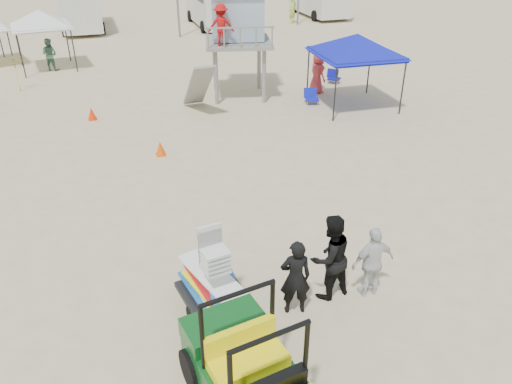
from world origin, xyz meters
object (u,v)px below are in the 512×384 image
object	(u,v)px
canopy_blue	(357,37)
utility_cart	(252,372)
man_left	(295,277)
lifeguard_tower	(235,19)
surf_trailer	(216,287)

from	to	relation	value
canopy_blue	utility_cart	bearing A→B (deg)	-123.25
man_left	lifeguard_tower	world-z (taller)	lifeguard_tower
man_left	surf_trailer	bearing A→B (deg)	0.10
surf_trailer	utility_cart	bearing A→B (deg)	-90.19
surf_trailer	lifeguard_tower	distance (m)	14.27
lifeguard_tower	canopy_blue	size ratio (longest dim) A/B	1.30
canopy_blue	man_left	bearing A→B (deg)	-122.56
lifeguard_tower	surf_trailer	bearing A→B (deg)	-107.60
canopy_blue	surf_trailer	bearing A→B (deg)	-128.68
man_left	lifeguard_tower	xyz separation A→B (m)	(2.73, 13.70, 2.41)
utility_cart	canopy_blue	world-z (taller)	canopy_blue
surf_trailer	man_left	world-z (taller)	surf_trailer
surf_trailer	canopy_blue	distance (m)	13.65
utility_cart	canopy_blue	xyz separation A→B (m)	(8.44, 12.87, 1.84)
surf_trailer	man_left	size ratio (longest dim) A/B	1.34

